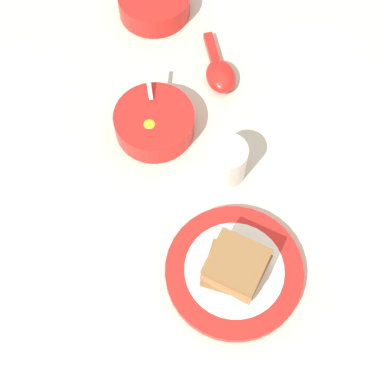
{
  "coord_description": "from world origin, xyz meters",
  "views": [
    {
      "loc": [
        0.36,
        -0.48,
        0.81
      ],
      "look_at": [
        0.12,
        -0.19,
        0.02
      ],
      "focal_mm": 50.0,
      "sensor_mm": 36.0,
      "label": 1
    }
  ],
  "objects_px": {
    "egg_bowl": "(154,122)",
    "toast_sandwich": "(235,266)",
    "toast_plate": "(234,271)",
    "congee_bowl": "(154,2)",
    "drinking_cup": "(227,161)",
    "soup_spoon": "(219,73)"
  },
  "relations": [
    {
      "from": "congee_bowl",
      "to": "toast_plate",
      "type": "bearing_deg",
      "value": -35.77
    },
    {
      "from": "drinking_cup",
      "to": "congee_bowl",
      "type": "bearing_deg",
      "value": 149.64
    },
    {
      "from": "toast_sandwich",
      "to": "drinking_cup",
      "type": "relative_size",
      "value": 1.38
    },
    {
      "from": "egg_bowl",
      "to": "congee_bowl",
      "type": "relative_size",
      "value": 0.99
    },
    {
      "from": "toast_plate",
      "to": "congee_bowl",
      "type": "bearing_deg",
      "value": 144.23
    },
    {
      "from": "drinking_cup",
      "to": "egg_bowl",
      "type": "bearing_deg",
      "value": -175.35
    },
    {
      "from": "toast_sandwich",
      "to": "congee_bowl",
      "type": "height_order",
      "value": "toast_sandwich"
    },
    {
      "from": "congee_bowl",
      "to": "drinking_cup",
      "type": "height_order",
      "value": "drinking_cup"
    },
    {
      "from": "drinking_cup",
      "to": "toast_plate",
      "type": "bearing_deg",
      "value": -47.57
    },
    {
      "from": "congee_bowl",
      "to": "egg_bowl",
      "type": "bearing_deg",
      "value": -48.39
    },
    {
      "from": "toast_plate",
      "to": "toast_sandwich",
      "type": "xyz_separation_m",
      "value": [
        0.0,
        -0.0,
        0.04
      ]
    },
    {
      "from": "congee_bowl",
      "to": "soup_spoon",
      "type": "bearing_deg",
      "value": -12.87
    },
    {
      "from": "drinking_cup",
      "to": "toast_sandwich",
      "type": "bearing_deg",
      "value": -48.05
    },
    {
      "from": "soup_spoon",
      "to": "congee_bowl",
      "type": "bearing_deg",
      "value": 167.13
    },
    {
      "from": "soup_spoon",
      "to": "drinking_cup",
      "type": "bearing_deg",
      "value": -48.49
    },
    {
      "from": "toast_sandwich",
      "to": "egg_bowl",
      "type": "bearing_deg",
      "value": 155.45
    },
    {
      "from": "toast_sandwich",
      "to": "soup_spoon",
      "type": "relative_size",
      "value": 0.77
    },
    {
      "from": "soup_spoon",
      "to": "congee_bowl",
      "type": "relative_size",
      "value": 0.96
    },
    {
      "from": "soup_spoon",
      "to": "congee_bowl",
      "type": "xyz_separation_m",
      "value": [
        -0.2,
        0.05,
        0.01
      ]
    },
    {
      "from": "soup_spoon",
      "to": "drinking_cup",
      "type": "relative_size",
      "value": 1.78
    },
    {
      "from": "toast_plate",
      "to": "congee_bowl",
      "type": "relative_size",
      "value": 1.52
    },
    {
      "from": "egg_bowl",
      "to": "toast_sandwich",
      "type": "height_order",
      "value": "toast_sandwich"
    }
  ]
}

